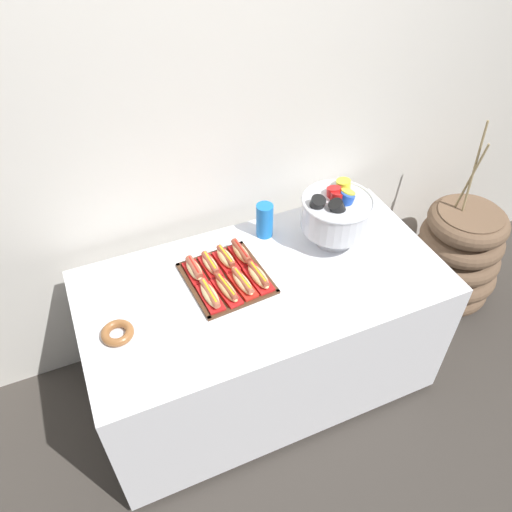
% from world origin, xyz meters
% --- Properties ---
extents(ground_plane, '(10.00, 10.00, 0.00)m').
position_xyz_m(ground_plane, '(0.00, 0.00, 0.00)').
color(ground_plane, '#38332D').
extents(back_wall, '(6.00, 0.10, 2.60)m').
position_xyz_m(back_wall, '(0.00, 0.55, 1.30)').
color(back_wall, silver).
rests_on(back_wall, ground_plane).
extents(buffet_table, '(1.58, 0.81, 0.75)m').
position_xyz_m(buffet_table, '(0.00, 0.00, 0.40)').
color(buffet_table, silver).
rests_on(buffet_table, ground_plane).
extents(floor_vase, '(0.53, 0.53, 1.14)m').
position_xyz_m(floor_vase, '(1.30, 0.14, 0.30)').
color(floor_vase, brown).
rests_on(floor_vase, ground_plane).
extents(serving_tray, '(0.36, 0.38, 0.01)m').
position_xyz_m(serving_tray, '(-0.14, 0.07, 0.76)').
color(serving_tray, '#472B19').
rests_on(serving_tray, buffet_table).
extents(hot_dog_0, '(0.08, 0.18, 0.06)m').
position_xyz_m(hot_dog_0, '(-0.25, -0.02, 0.79)').
color(hot_dog_0, red).
rests_on(hot_dog_0, serving_tray).
extents(hot_dog_1, '(0.08, 0.19, 0.06)m').
position_xyz_m(hot_dog_1, '(-0.18, -0.01, 0.79)').
color(hot_dog_1, red).
rests_on(hot_dog_1, serving_tray).
extents(hot_dog_2, '(0.08, 0.18, 0.06)m').
position_xyz_m(hot_dog_2, '(-0.10, -0.01, 0.79)').
color(hot_dog_2, red).
rests_on(hot_dog_2, serving_tray).
extents(hot_dog_3, '(0.08, 0.18, 0.06)m').
position_xyz_m(hot_dog_3, '(-0.03, -0.00, 0.79)').
color(hot_dog_3, red).
rests_on(hot_dog_3, serving_tray).
extents(hot_dog_4, '(0.07, 0.15, 0.06)m').
position_xyz_m(hot_dog_4, '(-0.26, 0.15, 0.79)').
color(hot_dog_4, '#B21414').
rests_on(hot_dog_4, serving_tray).
extents(hot_dog_5, '(0.07, 0.16, 0.06)m').
position_xyz_m(hot_dog_5, '(-0.19, 0.15, 0.79)').
color(hot_dog_5, red).
rests_on(hot_dog_5, serving_tray).
extents(hot_dog_6, '(0.08, 0.16, 0.06)m').
position_xyz_m(hot_dog_6, '(-0.11, 0.16, 0.79)').
color(hot_dog_6, red).
rests_on(hot_dog_6, serving_tray).
extents(hot_dog_7, '(0.07, 0.16, 0.06)m').
position_xyz_m(hot_dog_7, '(-0.04, 0.16, 0.79)').
color(hot_dog_7, '#B21414').
rests_on(hot_dog_7, serving_tray).
extents(punch_bowl, '(0.33, 0.33, 0.28)m').
position_xyz_m(punch_bowl, '(0.41, 0.11, 0.92)').
color(punch_bowl, silver).
rests_on(punch_bowl, buffet_table).
extents(cup_stack, '(0.08, 0.08, 0.17)m').
position_xyz_m(cup_stack, '(0.13, 0.28, 0.84)').
color(cup_stack, blue).
rests_on(cup_stack, buffet_table).
extents(donut, '(0.13, 0.13, 0.03)m').
position_xyz_m(donut, '(-0.64, -0.05, 0.77)').
color(donut, brown).
rests_on(donut, buffet_table).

